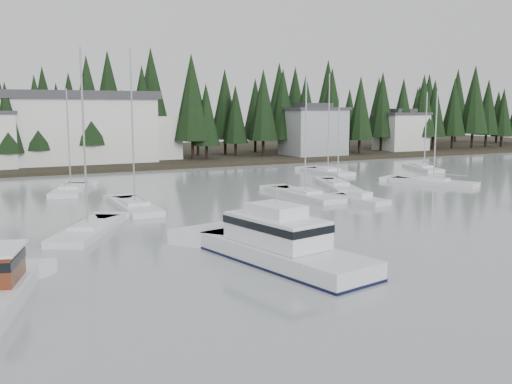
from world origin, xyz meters
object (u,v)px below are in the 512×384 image
Objects in this scene: house_east_b at (401,131)px; sailboat_11 at (305,196)px; sailboat_7 at (433,184)px; cabin_cruiser_center at (281,249)px; runabout_1 at (360,201)px; sailboat_6 at (135,208)px; house_east_a at (313,130)px; sailboat_4 at (424,170)px; harbor_inn at (86,128)px; sailboat_10 at (88,232)px; sailboat_3 at (71,192)px; sailboat_1 at (328,173)px; sailboat_9 at (338,187)px.

house_east_b is 0.76× the size of sailboat_11.
cabin_cruiser_center is at bearing 99.30° from sailboat_7.
sailboat_6 is at bearing 63.58° from runabout_1.
house_east_a is 0.93× the size of sailboat_7.
house_east_a is 25.75m from sailboat_4.
sailboat_10 is (-9.36, -50.52, -5.70)m from harbor_inn.
sailboat_4 reaches higher than sailboat_3.
sailboat_11 is at bearing -46.42° from cabin_cruiser_center.
sailboat_1 is 34.40m from sailboat_3.
sailboat_6 reaches higher than runabout_1.
sailboat_4 reaches higher than house_east_b.
sailboat_3 is at bearing -103.76° from harbor_inn.
sailboat_7 is (32.80, 21.82, -0.73)m from cabin_cruiser_center.
sailboat_10 is (-8.48, 12.94, -0.71)m from cabin_cruiser_center.
sailboat_10 is at bearing 85.60° from runabout_1.
harbor_inn reaches higher than cabin_cruiser_center.
runabout_1 is at bearing 177.16° from sailboat_9.
sailboat_11 is (-18.57, -1.45, 0.01)m from sailboat_7.
sailboat_10 is 2.19× the size of runabout_1.
sailboat_3 is 49.01m from sailboat_4.
runabout_1 is (-25.63, -18.82, 0.06)m from sailboat_4.
cabin_cruiser_center is at bearing -90.79° from harbor_inn.
house_east_a is 0.84× the size of cabin_cruiser_center.
sailboat_6 is at bearing -4.42° from sailboat_10.
sailboat_9 is at bearing -61.07° from sailboat_11.
sailboat_3 is 1.00× the size of sailboat_7.
sailboat_4 is 1.89× the size of runabout_1.
sailboat_7 reaches higher than house_east_a.
sailboat_7 is 1.03× the size of sailboat_9.
house_east_a is 0.36× the size of harbor_inn.
sailboat_9 is at bearing -90.54° from sailboat_3.
sailboat_4 is at bearing -63.10° from runabout_1.
sailboat_4 is at bearing -73.30° from sailboat_6.
sailboat_6 is at bearing -138.46° from house_east_a.
harbor_inn is at bearing 5.76° from sailboat_3.
sailboat_10 reaches higher than cabin_cruiser_center.
sailboat_9 is at bearing -81.55° from sailboat_6.
sailboat_1 reaches higher than sailboat_10.
harbor_inn is 2.18× the size of sailboat_10.
house_east_b is 0.86× the size of sailboat_9.
house_east_a is at bearing 26.27° from sailboat_4.
sailboat_1 is at bearing -27.34° from sailboat_10.
sailboat_7 reaches higher than runabout_1.
runabout_1 is at bearing -59.94° from cabin_cruiser_center.
house_east_b is at bearing -2.20° from harbor_inn.
sailboat_3 is at bearing 15.80° from sailboat_6.
sailboat_10 reaches higher than harbor_inn.
house_east_a is at bearing -45.46° from cabin_cruiser_center.
sailboat_9 is (20.10, -39.11, -5.73)m from harbor_inn.
sailboat_7 is (-29.04, -39.30, -4.35)m from house_east_b.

